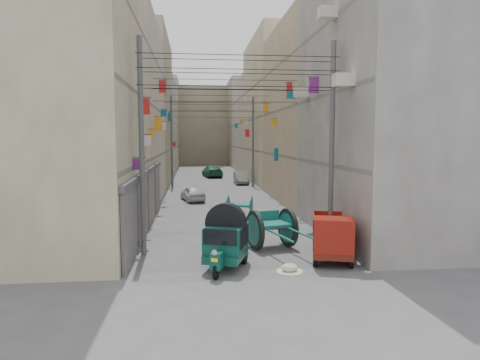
{
  "coord_description": "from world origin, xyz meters",
  "views": [
    {
      "loc": [
        -1.7,
        -10.04,
        4.32
      ],
      "look_at": [
        0.09,
        6.5,
        2.7
      ],
      "focal_mm": 32.0,
      "sensor_mm": 36.0,
      "label": 1
    }
  ],
  "objects": [
    {
      "name": "second_cart",
      "position": [
        0.77,
        12.97,
        0.64
      ],
      "size": [
        1.62,
        1.51,
        1.21
      ],
      "rotation": [
        0.0,
        0.0,
        -0.25
      ],
      "color": "#166059",
      "rests_on": "ground"
    },
    {
      "name": "feed_sack",
      "position": [
        1.37,
        3.26,
        0.13
      ],
      "size": [
        0.54,
        0.43,
        0.27
      ],
      "primitive_type": "ellipsoid",
      "color": "beige",
      "rests_on": "ground"
    },
    {
      "name": "signboards",
      "position": [
        -0.01,
        21.66,
        3.43
      ],
      "size": [
        8.22,
        40.52,
        5.67
      ],
      "color": "silver",
      "rests_on": "ground"
    },
    {
      "name": "mini_truck",
      "position": [
        3.11,
        4.22,
        0.8
      ],
      "size": [
        2.08,
        3.23,
        1.68
      ],
      "rotation": [
        0.0,
        0.0,
        -0.27
      ],
      "color": "black",
      "rests_on": "ground"
    },
    {
      "name": "overhead_cables",
      "position": [
        0.0,
        14.4,
        6.77
      ],
      "size": [
        7.4,
        22.52,
        1.12
      ],
      "color": "black",
      "rests_on": "ground"
    },
    {
      "name": "building_row_left",
      "position": [
        -8.0,
        34.13,
        6.46
      ],
      "size": [
        8.0,
        62.0,
        14.0
      ],
      "color": "beige",
      "rests_on": "ground"
    },
    {
      "name": "distant_car_green",
      "position": [
        0.39,
        38.2,
        0.66
      ],
      "size": [
        2.43,
        4.78,
        1.33
      ],
      "primitive_type": "imported",
      "rotation": [
        0.0,
        0.0,
        3.27
      ],
      "color": "#1E5A41",
      "rests_on": "ground"
    },
    {
      "name": "utility_poles",
      "position": [
        0.0,
        17.0,
        4.0
      ],
      "size": [
        7.4,
        22.2,
        8.0
      ],
      "color": "#504F51",
      "rests_on": "ground"
    },
    {
      "name": "horse",
      "position": [
        -0.13,
        5.2,
        0.78
      ],
      "size": [
        0.99,
        1.9,
        1.55
      ],
      "primitive_type": "imported",
      "rotation": [
        0.0,
        0.0,
        3.06
      ],
      "color": "brown",
      "rests_on": "ground"
    },
    {
      "name": "auto_rickshaw",
      "position": [
        -0.66,
        3.92,
        0.98
      ],
      "size": [
        1.84,
        2.46,
        1.67
      ],
      "rotation": [
        0.0,
        0.0,
        -0.33
      ],
      "color": "black",
      "rests_on": "ground"
    },
    {
      "name": "end_cap_building",
      "position": [
        0.0,
        66.0,
        6.5
      ],
      "size": [
        22.0,
        10.0,
        13.0
      ],
      "primitive_type": "cube",
      "color": "gray",
      "rests_on": "ground"
    },
    {
      "name": "distant_car_white",
      "position": [
        -1.78,
        19.57,
        0.54
      ],
      "size": [
        1.97,
        3.36,
        1.07
      ],
      "primitive_type": "imported",
      "rotation": [
        0.0,
        0.0,
        3.38
      ],
      "color": "silver",
      "rests_on": "ground"
    },
    {
      "name": "tonga_cart",
      "position": [
        1.34,
        6.33,
        0.8
      ],
      "size": [
        2.1,
        3.62,
        1.54
      ],
      "rotation": [
        0.0,
        0.0,
        0.26
      ],
      "color": "black",
      "rests_on": "ground"
    },
    {
      "name": "building_row_right",
      "position": [
        8.0,
        34.13,
        6.46
      ],
      "size": [
        8.0,
        62.0,
        14.0
      ],
      "color": "#A6A09B",
      "rests_on": "ground"
    },
    {
      "name": "distant_car_grey",
      "position": [
        2.8,
        30.46,
        0.59
      ],
      "size": [
        1.3,
        3.62,
        1.19
      ],
      "primitive_type": "imported",
      "rotation": [
        0.0,
        0.0,
        -0.01
      ],
      "color": "slate",
      "rests_on": "ground"
    },
    {
      "name": "shutters_left",
      "position": [
        -3.92,
        10.38,
        1.49
      ],
      "size": [
        0.18,
        14.4,
        2.88
      ],
      "color": "#4A4A4F",
      "rests_on": "ground"
    },
    {
      "name": "ground",
      "position": [
        0.0,
        0.0,
        0.0
      ],
      "size": [
        140.0,
        140.0,
        0.0
      ],
      "primitive_type": "plane",
      "color": "#4E4E51",
      "rests_on": "ground"
    },
    {
      "name": "ac_units",
      "position": [
        3.65,
        7.67,
        7.43
      ],
      "size": [
        0.7,
        6.55,
        3.35
      ],
      "color": "beige",
      "rests_on": "ground"
    }
  ]
}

